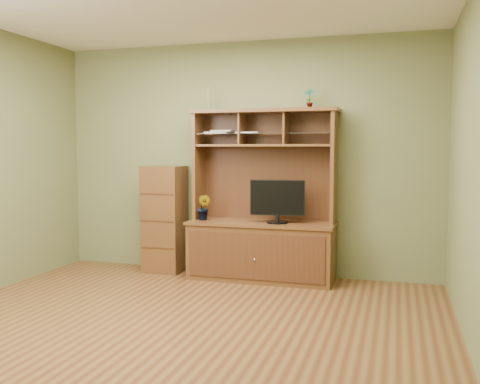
% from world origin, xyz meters
% --- Properties ---
extents(room, '(4.54, 4.04, 2.74)m').
position_xyz_m(room, '(0.00, 0.00, 1.35)').
color(room, '#502C16').
rests_on(room, ground).
extents(media_hutch, '(1.66, 0.61, 1.90)m').
position_xyz_m(media_hutch, '(0.29, 1.73, 0.52)').
color(media_hutch, '#4D2B16').
rests_on(media_hutch, room).
extents(monitor, '(0.60, 0.23, 0.47)m').
position_xyz_m(monitor, '(0.48, 1.65, 0.90)').
color(monitor, black).
rests_on(monitor, media_hutch).
extents(orchid_plant, '(0.19, 0.17, 0.29)m').
position_xyz_m(orchid_plant, '(-0.37, 1.65, 0.80)').
color(orchid_plant, '#2A6021').
rests_on(orchid_plant, media_hutch).
extents(top_plant, '(0.13, 0.10, 0.22)m').
position_xyz_m(top_plant, '(0.79, 1.80, 2.01)').
color(top_plant, '#396824').
rests_on(top_plant, media_hutch).
extents(reed_diffuser, '(0.05, 0.05, 0.27)m').
position_xyz_m(reed_diffuser, '(-0.37, 1.80, 2.01)').
color(reed_diffuser, silver).
rests_on(reed_diffuser, media_hutch).
extents(magazines, '(0.65, 0.23, 0.04)m').
position_xyz_m(magazines, '(-0.13, 1.80, 1.65)').
color(magazines, '#A2A2A7').
rests_on(magazines, media_hutch).
extents(side_cabinet, '(0.45, 0.41, 1.26)m').
position_xyz_m(side_cabinet, '(-0.93, 1.78, 0.63)').
color(side_cabinet, '#4D2B16').
rests_on(side_cabinet, room).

